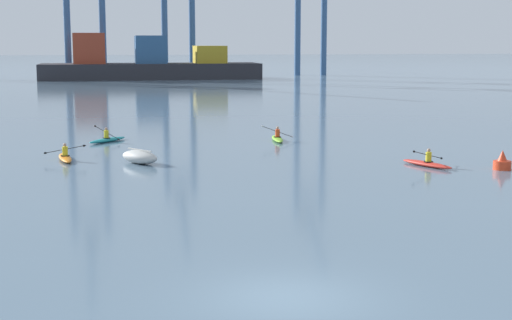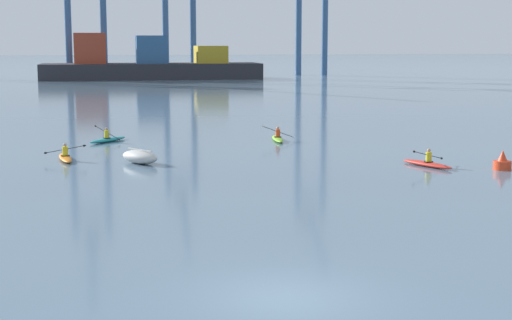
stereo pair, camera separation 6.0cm
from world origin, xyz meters
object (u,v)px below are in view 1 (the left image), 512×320
object	(u,v)px
container_barge	(148,65)
kayak_teal	(107,139)
capsized_dinghy	(140,157)
kayak_red	(427,163)
kayak_lime	(277,138)
kayak_orange	(65,157)
channel_buoy	(502,163)

from	to	relation	value
container_barge	kayak_teal	world-z (taller)	container_barge
capsized_dinghy	kayak_red	xyz separation A→B (m)	(14.63, -3.83, -0.18)
capsized_dinghy	kayak_lime	bearing A→B (deg)	40.94
container_barge	kayak_orange	world-z (taller)	container_barge
channel_buoy	kayak_teal	xyz separation A→B (m)	(-19.66, 14.99, -0.19)
kayak_teal	channel_buoy	bearing A→B (deg)	-37.33
container_barge	kayak_teal	size ratio (longest dim) A/B	12.90
kayak_teal	kayak_red	world-z (taller)	kayak_teal
kayak_teal	kayak_red	xyz separation A→B (m)	(16.32, -13.35, 0.00)
channel_buoy	kayak_red	size ratio (longest dim) A/B	0.30
channel_buoy	kayak_orange	xyz separation A→B (m)	(-21.93, 7.39, -0.19)
kayak_red	channel_buoy	bearing A→B (deg)	-26.26
kayak_lime	kayak_red	distance (m)	13.02
capsized_dinghy	kayak_lime	distance (m)	12.26
kayak_lime	kayak_red	world-z (taller)	kayak_lime
kayak_lime	kayak_teal	bearing A→B (deg)	172.28
container_barge	kayak_red	distance (m)	101.84
capsized_dinghy	kayak_teal	xyz separation A→B (m)	(-1.69, 9.52, -0.18)
kayak_red	kayak_orange	world-z (taller)	same
container_barge	kayak_teal	xyz separation A→B (m)	(-7.08, -88.05, -2.38)
capsized_dinghy	kayak_orange	world-z (taller)	kayak_orange
capsized_dinghy	kayak_teal	bearing A→B (deg)	100.09
container_barge	kayak_orange	bearing A→B (deg)	-95.59
kayak_teal	kayak_orange	distance (m)	7.94
channel_buoy	kayak_orange	size ratio (longest dim) A/B	0.29
container_barge	kayak_red	size ratio (longest dim) A/B	11.37
capsized_dinghy	kayak_lime	size ratio (longest dim) A/B	0.80
capsized_dinghy	kayak_orange	bearing A→B (deg)	154.28
capsized_dinghy	kayak_red	world-z (taller)	kayak_red
kayak_teal	kayak_red	bearing A→B (deg)	-39.27
container_barge	kayak_red	xyz separation A→B (m)	(9.24, -101.39, -2.38)
capsized_dinghy	channel_buoy	distance (m)	18.78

